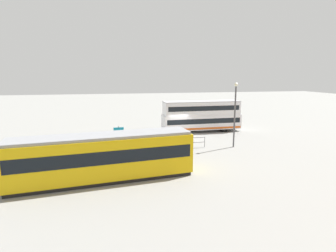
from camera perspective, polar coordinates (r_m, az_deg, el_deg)
ground_plane at (r=33.43m, az=2.80°, el=-2.16°), size 160.00×160.00×0.00m
double_decker_bus at (r=36.35m, az=6.89°, el=2.07°), size 10.28×2.60×3.99m
tram_yellow at (r=19.93m, az=-13.16°, el=-6.14°), size 12.76×3.98×3.27m
pedestrian_near_railing at (r=28.54m, az=-2.06°, el=-2.35°), size 0.37×0.37×1.68m
pedestrian_railing at (r=27.49m, az=-0.22°, el=-3.33°), size 8.01×0.11×1.08m
info_sign at (r=26.98m, az=-10.11°, el=-1.70°), size 0.97×0.12×2.47m
street_lamp at (r=28.65m, az=13.63°, el=3.24°), size 0.36×0.36×6.53m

